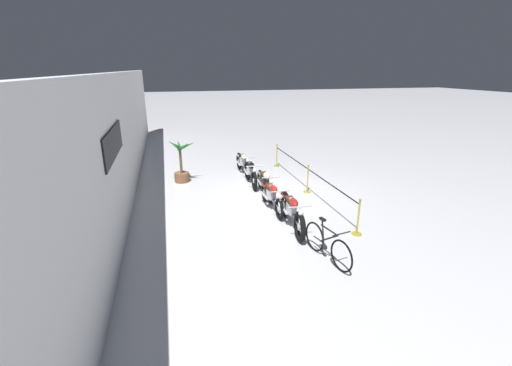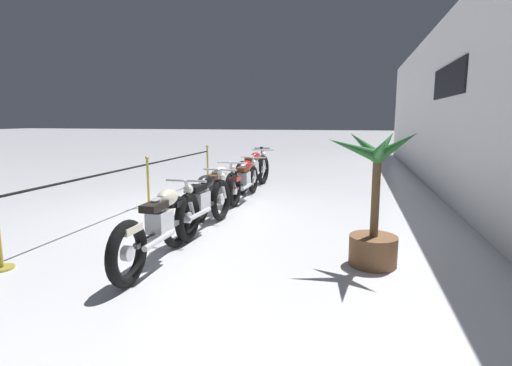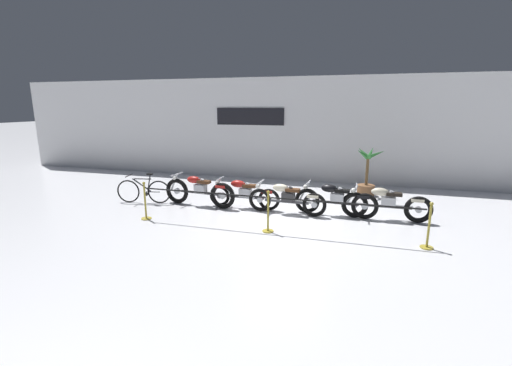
# 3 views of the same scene
# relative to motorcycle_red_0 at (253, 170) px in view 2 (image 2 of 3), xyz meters

# --- Properties ---
(ground_plane) EXTENTS (120.00, 120.00, 0.00)m
(ground_plane) POSITION_rel_motorcycle_red_0_xyz_m (2.75, -0.51, -0.49)
(ground_plane) COLOR silver
(back_wall) EXTENTS (28.00, 0.29, 4.20)m
(back_wall) POSITION_rel_motorcycle_red_0_xyz_m (2.74, 4.61, 1.62)
(back_wall) COLOR white
(back_wall) RESTS_ON ground
(motorcycle_red_0) EXTENTS (2.44, 0.62, 0.98)m
(motorcycle_red_0) POSITION_rel_motorcycle_red_0_xyz_m (0.00, 0.00, 0.00)
(motorcycle_red_0) COLOR black
(motorcycle_red_0) RESTS_ON ground
(motorcycle_red_1) EXTENTS (2.24, 0.62, 0.91)m
(motorcycle_red_1) POSITION_rel_motorcycle_red_0_xyz_m (1.40, 0.15, -0.03)
(motorcycle_red_1) COLOR black
(motorcycle_red_1) RESTS_ON ground
(motorcycle_cream_2) EXTENTS (2.30, 0.62, 0.92)m
(motorcycle_cream_2) POSITION_rel_motorcycle_red_0_xyz_m (2.76, -0.03, -0.03)
(motorcycle_cream_2) COLOR black
(motorcycle_cream_2) RESTS_ON ground
(motorcycle_black_3) EXTENTS (2.34, 0.62, 0.94)m
(motorcycle_black_3) POSITION_rel_motorcycle_red_0_xyz_m (4.13, 0.17, -0.02)
(motorcycle_black_3) COLOR black
(motorcycle_black_3) RESTS_ON ground
(motorcycle_cream_4) EXTENTS (2.37, 0.62, 0.94)m
(motorcycle_cream_4) POSITION_rel_motorcycle_red_0_xyz_m (5.48, 0.17, -0.03)
(motorcycle_cream_4) COLOR black
(motorcycle_cream_4) RESTS_ON ground
(bicycle) EXTENTS (1.74, 0.52, 0.98)m
(bicycle) POSITION_rel_motorcycle_red_0_xyz_m (-1.85, -0.20, -0.09)
(bicycle) COLOR black
(bicycle) RESTS_ON ground
(potted_palm_left_of_row) EXTENTS (1.01, 1.07, 1.73)m
(potted_palm_left_of_row) POSITION_rel_motorcycle_red_0_xyz_m (5.03, 2.77, 0.18)
(potted_palm_left_of_row) COLOR brown
(potted_palm_left_of_row) RESTS_ON ground
(stanchion_far_left) EXTENTS (7.16, 0.28, 1.05)m
(stanchion_far_left) POSITION_rel_motorcycle_red_0_xyz_m (1.43, -1.58, 0.21)
(stanchion_far_left) COLOR gold
(stanchion_far_left) RESTS_ON ground
(stanchion_mid_left) EXTENTS (0.28, 0.28, 1.05)m
(stanchion_mid_left) POSITION_rel_motorcycle_red_0_xyz_m (2.62, -1.58, -0.13)
(stanchion_mid_left) COLOR gold
(stanchion_mid_left) RESTS_ON ground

